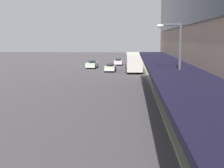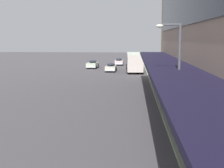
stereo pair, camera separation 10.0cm
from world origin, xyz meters
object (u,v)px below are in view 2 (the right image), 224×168
object	(u,v)px
sedan_second_near	(111,67)
sedan_lead_mid	(93,64)
pedestrian_at_kerb	(191,119)
street_lamp	(176,67)
sedan_lead_near	(119,61)
sedan_trailing_near	(133,61)
transit_bus_kerbside_front	(134,61)

from	to	relation	value
sedan_second_near	sedan_lead_mid	size ratio (longest dim) A/B	0.95
pedestrian_at_kerb	street_lamp	size ratio (longest dim) A/B	0.29
sedan_lead_near	sedan_second_near	world-z (taller)	sedan_lead_near
sedan_second_near	sedan_lead_mid	distance (m)	6.94
sedan_lead_near	street_lamp	world-z (taller)	street_lamp
sedan_trailing_near	pedestrian_at_kerb	bearing A→B (deg)	-86.24
sedan_lead_mid	street_lamp	distance (m)	41.49
sedan_trailing_near	street_lamp	xyz separation A→B (m)	(2.64, -48.12, 3.13)
sedan_lead_mid	sedan_second_near	bearing A→B (deg)	-55.87
transit_bus_kerbside_front	street_lamp	distance (m)	34.95
sedan_lead_mid	street_lamp	size ratio (longest dim) A/B	0.74
street_lamp	sedan_lead_near	bearing A→B (deg)	96.76
sedan_trailing_near	pedestrian_at_kerb	distance (m)	49.99
transit_bus_kerbside_front	sedan_second_near	bearing A→B (deg)	-173.18
sedan_lead_mid	transit_bus_kerbside_front	bearing A→B (deg)	-33.70
transit_bus_kerbside_front	street_lamp	world-z (taller)	street_lamp
pedestrian_at_kerb	sedan_trailing_near	bearing A→B (deg)	93.76
sedan_lead_near	sedan_second_near	size ratio (longest dim) A/B	1.07
sedan_lead_near	transit_bus_kerbside_front	bearing A→B (deg)	-75.73
sedan_second_near	street_lamp	size ratio (longest dim) A/B	0.70
sedan_trailing_near	street_lamp	size ratio (longest dim) A/B	0.77
sedan_lead_near	sedan_trailing_near	bearing A→B (deg)	9.39
sedan_second_near	pedestrian_at_kerb	bearing A→B (deg)	-78.97
sedan_lead_near	sedan_trailing_near	xyz separation A→B (m)	(3.01, 0.50, -0.01)
transit_bus_kerbside_front	sedan_second_near	size ratio (longest dim) A/B	2.38
sedan_lead_mid	pedestrian_at_kerb	xyz separation A→B (m)	(10.93, -41.83, 0.41)
transit_bus_kerbside_front	sedan_lead_mid	distance (m)	9.55
sedan_second_near	sedan_trailing_near	size ratio (longest dim) A/B	0.91
sedan_lead_mid	street_lamp	xyz separation A→B (m)	(10.29, -40.07, 3.10)
transit_bus_kerbside_front	sedan_lead_mid	xyz separation A→B (m)	(-7.90, 5.27, -1.00)
sedan_trailing_near	sedan_second_near	bearing A→B (deg)	-105.22
transit_bus_kerbside_front	pedestrian_at_kerb	bearing A→B (deg)	-85.27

